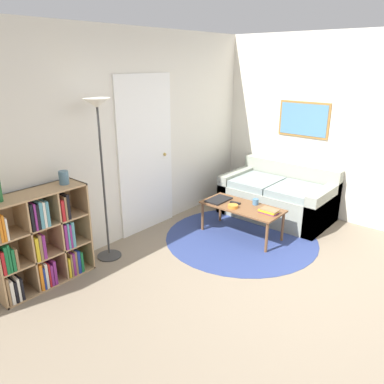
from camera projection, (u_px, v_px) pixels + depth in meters
name	position (u px, v px, depth m)	size (l,w,h in m)	color
ground_plane	(304.00, 296.00, 3.72)	(14.00, 14.00, 0.00)	gray
wall_back	(136.00, 137.00, 4.76)	(7.25, 0.11, 2.60)	silver
wall_right	(300.00, 125.00, 5.56)	(0.08, 5.38, 2.60)	silver
rug	(241.00, 237.00, 4.95)	(1.98, 1.98, 0.01)	navy
bookshelf	(39.00, 242.00, 3.79)	(0.99, 0.34, 1.01)	tan
floor_lamp	(99.00, 130.00, 3.98)	(0.29, 0.29, 1.85)	#333333
couch	(279.00, 197.00, 5.59)	(0.92, 1.54, 0.75)	gray
coffee_table	(242.00, 209.00, 4.90)	(0.49, 1.07, 0.42)	brown
laptop	(219.00, 200.00, 5.07)	(0.36, 0.23, 0.02)	black
bowl	(233.00, 206.00, 4.81)	(0.13, 0.13, 0.04)	orange
book_stack_on_table	(269.00, 211.00, 4.65)	(0.14, 0.23, 0.05)	#7F287A
cup	(256.00, 202.00, 4.91)	(0.08, 0.08, 0.08)	teal
remote	(235.00, 203.00, 4.96)	(0.07, 0.15, 0.02)	black
vase_on_shelf	(64.00, 178.00, 3.85)	(0.10, 0.10, 0.14)	slate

